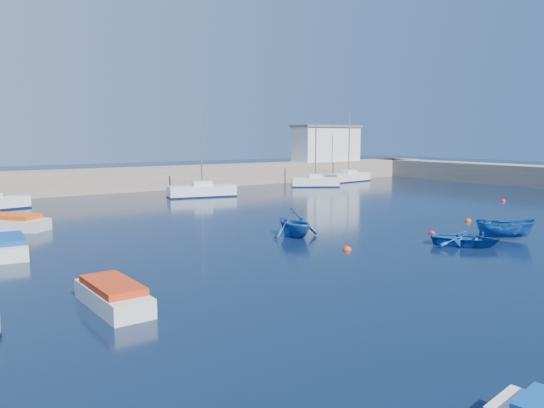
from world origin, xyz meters
TOP-DOWN VIEW (x-y plane):
  - ground at (0.00, 0.00)m, footprint 220.00×220.00m
  - back_wall at (0.00, 46.00)m, footprint 96.00×4.50m
  - right_arm at (44.00, 32.00)m, footprint 4.50×32.00m
  - harbor_office at (30.00, 46.00)m, footprint 10.00×4.00m
  - sailboat_6 at (4.05, 35.20)m, footprint 7.28×3.33m
  - sailboat_7 at (20.81, 37.10)m, footprint 5.85×4.48m
  - sailboat_8 at (29.41, 40.40)m, footprint 7.52×3.06m
  - motorboat_0 at (-15.13, 4.70)m, footprint 1.69×4.41m
  - motorboat_1 at (-16.91, 16.36)m, footprint 1.83×4.36m
  - motorboat_2 at (-15.64, 24.91)m, footprint 4.78×5.08m
  - dinghy_center at (5.16, 4.18)m, footprint 4.31×4.59m
  - dinghy_left at (-1.27, 12.03)m, footprint 3.22×3.67m
  - dinghy_right at (8.87, 4.02)m, footprint 2.99×3.45m
  - buoy_0 at (-1.25, 7.13)m, footprint 0.48×0.48m
  - buoy_1 at (6.78, 7.80)m, footprint 0.39×0.39m
  - buoy_2 at (13.02, 9.52)m, footprint 0.46×0.46m
  - buoy_3 at (2.23, 17.22)m, footprint 0.38×0.38m
  - buoy_4 at (26.40, 15.11)m, footprint 0.48×0.48m

SIDE VIEW (x-z plane):
  - ground at x=0.00m, z-range 0.00..0.00m
  - buoy_0 at x=-1.25m, z-range -0.24..0.24m
  - buoy_1 at x=6.78m, z-range -0.20..0.20m
  - buoy_2 at x=13.02m, z-range -0.23..0.23m
  - buoy_3 at x=2.23m, z-range -0.19..0.19m
  - buoy_4 at x=26.40m, z-range -0.24..0.24m
  - dinghy_center at x=5.16m, z-range 0.00..0.77m
  - motorboat_0 at x=-15.13m, z-range -0.03..0.95m
  - motorboat_1 at x=-16.91m, z-range -0.03..1.01m
  - motorboat_2 at x=-15.64m, z-range -0.03..1.03m
  - sailboat_7 at x=20.81m, z-range -3.30..4.57m
  - sailboat_8 at x=29.41m, z-range -4.14..5.42m
  - dinghy_right at x=8.87m, z-range 0.00..1.29m
  - sailboat_6 at x=4.05m, z-range -3.97..5.30m
  - dinghy_left at x=-1.27m, z-range 0.00..1.84m
  - back_wall at x=0.00m, z-range 0.00..2.60m
  - right_arm at x=44.00m, z-range 0.00..2.60m
  - harbor_office at x=30.00m, z-range 2.60..7.60m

